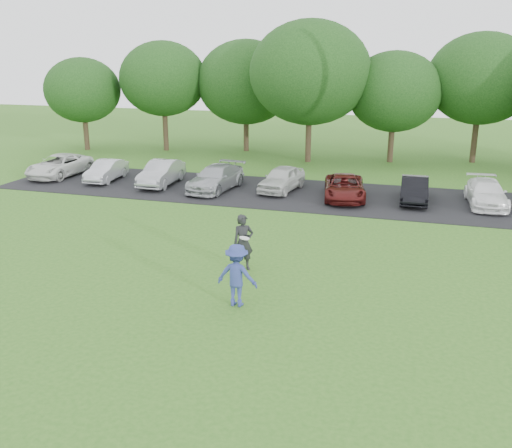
{
  "coord_description": "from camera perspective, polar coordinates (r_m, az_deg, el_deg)",
  "views": [
    {
      "loc": [
        5.15,
        -13.65,
        6.75
      ],
      "look_at": [
        0.0,
        3.5,
        1.3
      ],
      "focal_mm": 40.0,
      "sensor_mm": 36.0,
      "label": 1
    }
  ],
  "objects": [
    {
      "name": "frisbee_player",
      "position": [
        15.62,
        -1.92,
        -5.14
      ],
      "size": [
        1.16,
        0.73,
        2.11
      ],
      "color": "#313E8B",
      "rests_on": "ground"
    },
    {
      "name": "parking_lot",
      "position": [
        27.97,
        5.62,
        2.91
      ],
      "size": [
        32.0,
        6.5,
        0.03
      ],
      "primitive_type": "cube",
      "color": "black",
      "rests_on": "ground"
    },
    {
      "name": "parked_cars",
      "position": [
        27.98,
        3.69,
        4.23
      ],
      "size": [
        30.76,
        4.92,
        1.25
      ],
      "color": "silver",
      "rests_on": "parking_lot"
    },
    {
      "name": "tree_row",
      "position": [
        36.64,
        11.33,
        13.74
      ],
      "size": [
        42.39,
        9.85,
        8.64
      ],
      "color": "#38281C",
      "rests_on": "ground"
    },
    {
      "name": "ground",
      "position": [
        16.08,
        -3.63,
        -7.94
      ],
      "size": [
        100.0,
        100.0,
        0.0
      ],
      "primitive_type": "plane",
      "color": "#30651D",
      "rests_on": "ground"
    },
    {
      "name": "camera_bystander",
      "position": [
        18.12,
        -1.28,
        -1.87
      ],
      "size": [
        0.8,
        0.74,
        1.83
      ],
      "color": "black",
      "rests_on": "ground"
    }
  ]
}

